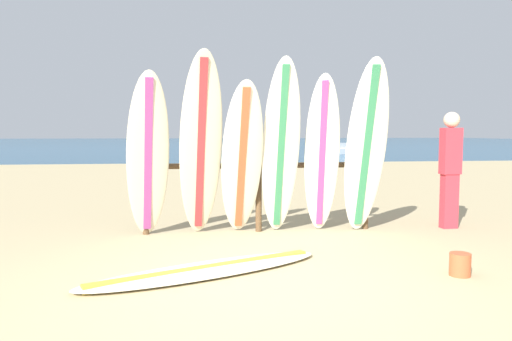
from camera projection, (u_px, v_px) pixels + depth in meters
The scene contains 13 objects.
ground_plane at pixel (260, 295), 4.27m from camera, with size 120.00×120.00×0.00m, color tan.
ocean_water at pixel (199, 143), 61.62m from camera, with size 120.00×80.00×0.01m, color navy.
surfboard_rack at pixel (259, 181), 6.94m from camera, with size 3.30×0.09×1.11m.
surfboard_leaning_far_left at pixel (148, 157), 6.40m from camera, with size 0.69×0.83×2.22m.
surfboard_leaning_left at pixel (201, 148), 6.39m from camera, with size 0.66×1.08×2.46m.
surfboard_leaning_center_left at pixel (242, 161), 6.50m from camera, with size 0.59×1.04×2.10m.
surfboard_leaning_center at pixel (281, 150), 6.53m from camera, with size 0.54×1.00×2.40m.
surfboard_leaning_center_right at pixel (322, 156), 6.72m from camera, with size 0.60×0.84×2.22m.
surfboard_leaning_right at pixel (366, 149), 6.65m from camera, with size 0.59×0.81×2.42m.
surfboard_lying_on_sand at pixel (206, 270), 4.93m from camera, with size 2.68×1.63×0.08m.
beachgoer_standing at pixel (450, 165), 7.16m from camera, with size 0.29×0.23×1.73m.
small_boat_offshore at pixel (337, 150), 30.44m from camera, with size 3.09×2.28×0.71m.
sand_bucket at pixel (460, 264), 4.83m from camera, with size 0.21×0.21×0.23m, color #CC5933.
Camera 1 is at (-0.55, -4.13, 1.45)m, focal length 33.89 mm.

